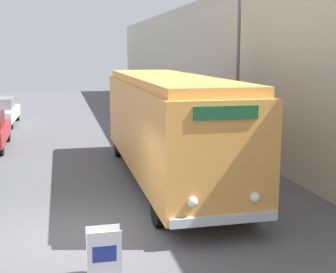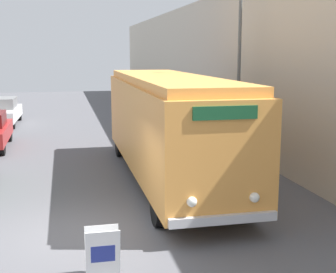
{
  "view_description": "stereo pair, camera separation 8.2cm",
  "coord_description": "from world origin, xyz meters",
  "px_view_note": "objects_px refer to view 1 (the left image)",
  "views": [
    {
      "loc": [
        -0.22,
        -10.12,
        4.07
      ],
      "look_at": [
        2.45,
        1.47,
        1.92
      ],
      "focal_mm": 50.0,
      "sensor_mm": 36.0,
      "label": 1
    },
    {
      "loc": [
        -0.14,
        -10.14,
        4.07
      ],
      "look_at": [
        2.45,
        1.47,
        1.92
      ],
      "focal_mm": 50.0,
      "sensor_mm": 36.0,
      "label": 2
    }
  ],
  "objects_px": {
    "vintage_bus": "(168,123)",
    "parked_car_far": "(0,112)",
    "streetlamp": "(239,35)",
    "sign_board": "(104,254)"
  },
  "relations": [
    {
      "from": "streetlamp",
      "to": "vintage_bus",
      "type": "bearing_deg",
      "value": -149.76
    },
    {
      "from": "vintage_bus",
      "to": "sign_board",
      "type": "distance_m",
      "value": 6.88
    },
    {
      "from": "sign_board",
      "to": "parked_car_far",
      "type": "relative_size",
      "value": 0.2
    },
    {
      "from": "vintage_bus",
      "to": "parked_car_far",
      "type": "xyz_separation_m",
      "value": [
        -6.66,
        13.47,
        -1.11
      ]
    },
    {
      "from": "vintage_bus",
      "to": "sign_board",
      "type": "bearing_deg",
      "value": -112.88
    },
    {
      "from": "streetlamp",
      "to": "parked_car_far",
      "type": "bearing_deg",
      "value": 129.47
    },
    {
      "from": "vintage_bus",
      "to": "streetlamp",
      "type": "distance_m",
      "value": 4.45
    },
    {
      "from": "sign_board",
      "to": "parked_car_far",
      "type": "bearing_deg",
      "value": 101.6
    },
    {
      "from": "streetlamp",
      "to": "parked_car_far",
      "type": "relative_size",
      "value": 1.56
    },
    {
      "from": "vintage_bus",
      "to": "parked_car_far",
      "type": "height_order",
      "value": "vintage_bus"
    }
  ]
}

